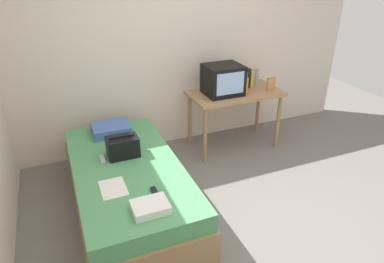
{
  "coord_description": "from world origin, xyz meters",
  "views": [
    {
      "loc": [
        -1.38,
        -2.01,
        2.23
      ],
      "look_at": [
        -0.13,
        1.0,
        0.59
      ],
      "focal_mm": 32.11,
      "sensor_mm": 36.0,
      "label": 1
    }
  ],
  "objects_px": {
    "bed": "(129,187)",
    "tv": "(223,80)",
    "pillow": "(111,129)",
    "remote_dark": "(155,193)",
    "folded_towel": "(150,207)",
    "desk": "(235,99)",
    "water_bottle": "(246,86)",
    "remote_silver": "(102,159)",
    "picture_frame": "(271,84)",
    "book_row": "(249,77)",
    "magazine": "(113,188)",
    "handbag": "(123,147)"
  },
  "relations": [
    {
      "from": "water_bottle",
      "to": "picture_frame",
      "type": "distance_m",
      "value": 0.35
    },
    {
      "from": "bed",
      "to": "folded_towel",
      "type": "xyz_separation_m",
      "value": [
        0.02,
        -0.72,
        0.29
      ]
    },
    {
      "from": "desk",
      "to": "picture_frame",
      "type": "distance_m",
      "value": 0.49
    },
    {
      "from": "tv",
      "to": "remote_silver",
      "type": "distance_m",
      "value": 1.74
    },
    {
      "from": "bed",
      "to": "tv",
      "type": "distance_m",
      "value": 1.73
    },
    {
      "from": "bed",
      "to": "pillow",
      "type": "bearing_deg",
      "value": 90.3
    },
    {
      "from": "bed",
      "to": "magazine",
      "type": "bearing_deg",
      "value": -119.63
    },
    {
      "from": "pillow",
      "to": "remote_dark",
      "type": "distance_m",
      "value": 1.26
    },
    {
      "from": "bed",
      "to": "handbag",
      "type": "height_order",
      "value": "handbag"
    },
    {
      "from": "desk",
      "to": "tv",
      "type": "distance_m",
      "value": 0.33
    },
    {
      "from": "magazine",
      "to": "folded_towel",
      "type": "height_order",
      "value": "folded_towel"
    },
    {
      "from": "handbag",
      "to": "magazine",
      "type": "distance_m",
      "value": 0.55
    },
    {
      "from": "desk",
      "to": "water_bottle",
      "type": "distance_m",
      "value": 0.23
    },
    {
      "from": "water_bottle",
      "to": "remote_dark",
      "type": "relative_size",
      "value": 1.25
    },
    {
      "from": "pillow",
      "to": "remote_dark",
      "type": "relative_size",
      "value": 2.58
    },
    {
      "from": "picture_frame",
      "to": "remote_silver",
      "type": "bearing_deg",
      "value": -167.98
    },
    {
      "from": "folded_towel",
      "to": "tv",
      "type": "bearing_deg",
      "value": 47.37
    },
    {
      "from": "desk",
      "to": "book_row",
      "type": "xyz_separation_m",
      "value": [
        0.26,
        0.13,
        0.21
      ]
    },
    {
      "from": "pillow",
      "to": "water_bottle",
      "type": "bearing_deg",
      "value": -1.42
    },
    {
      "from": "pillow",
      "to": "desk",
      "type": "bearing_deg",
      "value": 1.61
    },
    {
      "from": "book_row",
      "to": "handbag",
      "type": "distance_m",
      "value": 1.98
    },
    {
      "from": "book_row",
      "to": "folded_towel",
      "type": "height_order",
      "value": "book_row"
    },
    {
      "from": "handbag",
      "to": "remote_dark",
      "type": "relative_size",
      "value": 1.92
    },
    {
      "from": "pillow",
      "to": "handbag",
      "type": "height_order",
      "value": "handbag"
    },
    {
      "from": "bed",
      "to": "remote_dark",
      "type": "distance_m",
      "value": 0.61
    },
    {
      "from": "book_row",
      "to": "folded_towel",
      "type": "xyz_separation_m",
      "value": [
        -1.81,
        -1.61,
        -0.33
      ]
    },
    {
      "from": "tv",
      "to": "picture_frame",
      "type": "height_order",
      "value": "tv"
    },
    {
      "from": "book_row",
      "to": "handbag",
      "type": "bearing_deg",
      "value": -158.67
    },
    {
      "from": "water_bottle",
      "to": "picture_frame",
      "type": "bearing_deg",
      "value": -5.62
    },
    {
      "from": "remote_dark",
      "to": "pillow",
      "type": "bearing_deg",
      "value": 95.63
    },
    {
      "from": "remote_dark",
      "to": "handbag",
      "type": "bearing_deg",
      "value": 98.52
    },
    {
      "from": "picture_frame",
      "to": "tv",
      "type": "bearing_deg",
      "value": 168.89
    },
    {
      "from": "picture_frame",
      "to": "magazine",
      "type": "bearing_deg",
      "value": -156.17
    },
    {
      "from": "remote_silver",
      "to": "magazine",
      "type": "bearing_deg",
      "value": -89.31
    },
    {
      "from": "bed",
      "to": "remote_silver",
      "type": "height_order",
      "value": "remote_silver"
    },
    {
      "from": "pillow",
      "to": "tv",
      "type": "bearing_deg",
      "value": 1.89
    },
    {
      "from": "bed",
      "to": "remote_silver",
      "type": "relative_size",
      "value": 13.89
    },
    {
      "from": "bed",
      "to": "desk",
      "type": "height_order",
      "value": "desk"
    },
    {
      "from": "remote_dark",
      "to": "folded_towel",
      "type": "relative_size",
      "value": 0.56
    },
    {
      "from": "desk",
      "to": "remote_dark",
      "type": "relative_size",
      "value": 7.44
    },
    {
      "from": "desk",
      "to": "book_row",
      "type": "distance_m",
      "value": 0.36
    },
    {
      "from": "remote_silver",
      "to": "remote_dark",
      "type": "bearing_deg",
      "value": -66.18
    },
    {
      "from": "book_row",
      "to": "bed",
      "type": "bearing_deg",
      "value": -154.18
    },
    {
      "from": "remote_silver",
      "to": "picture_frame",
      "type": "bearing_deg",
      "value": 12.02
    },
    {
      "from": "pillow",
      "to": "book_row",
      "type": "bearing_deg",
      "value": 5.32
    },
    {
      "from": "water_bottle",
      "to": "book_row",
      "type": "distance_m",
      "value": 0.28
    },
    {
      "from": "book_row",
      "to": "remote_silver",
      "type": "height_order",
      "value": "book_row"
    },
    {
      "from": "handbag",
      "to": "remote_silver",
      "type": "distance_m",
      "value": 0.22
    },
    {
      "from": "bed",
      "to": "water_bottle",
      "type": "xyz_separation_m",
      "value": [
        1.66,
        0.68,
        0.6
      ]
    },
    {
      "from": "water_bottle",
      "to": "pillow",
      "type": "distance_m",
      "value": 1.69
    }
  ]
}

